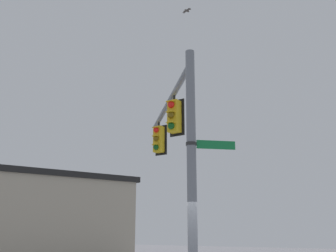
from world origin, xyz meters
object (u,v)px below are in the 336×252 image
object	(u,v)px
traffic_light_nearest_pole	(174,116)
bird_flying	(187,11)
traffic_light_mid_inner	(159,139)
street_name_sign	(204,144)

from	to	relation	value
traffic_light_nearest_pole	bird_flying	world-z (taller)	bird_flying
traffic_light_nearest_pole	bird_flying	size ratio (longest dim) A/B	3.77
traffic_light_nearest_pole	bird_flying	xyz separation A→B (m)	(-0.42, -0.20, 3.77)
traffic_light_nearest_pole	traffic_light_mid_inner	world-z (taller)	same
traffic_light_nearest_pole	traffic_light_mid_inner	bearing A→B (deg)	-45.94
traffic_light_nearest_pole	bird_flying	bearing A→B (deg)	-154.90
traffic_light_nearest_pole	street_name_sign	xyz separation A→B (m)	(-1.83, 1.37, -1.40)
traffic_light_mid_inner	street_name_sign	bearing A→B (deg)	137.80
traffic_light_nearest_pole	street_name_sign	distance (m)	2.69
traffic_light_nearest_pole	street_name_sign	size ratio (longest dim) A/B	1.32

